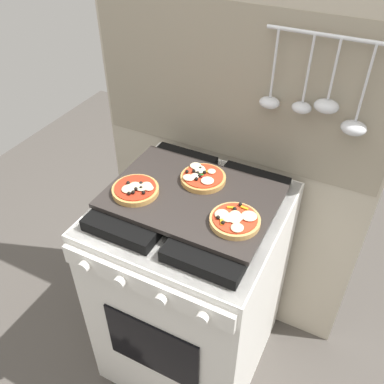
# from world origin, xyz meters

# --- Properties ---
(ground_plane) EXTENTS (4.00, 4.00, 0.00)m
(ground_plane) POSITION_xyz_m (0.00, 0.00, 0.00)
(ground_plane) COLOR #4C4742
(kitchen_backsplash) EXTENTS (1.10, 0.09, 1.55)m
(kitchen_backsplash) POSITION_xyz_m (0.00, 0.33, 0.79)
(kitchen_backsplash) COLOR #B2A893
(kitchen_backsplash) RESTS_ON ground_plane
(stove) EXTENTS (0.60, 0.64, 0.90)m
(stove) POSITION_xyz_m (-0.00, -0.00, 0.45)
(stove) COLOR white
(stove) RESTS_ON ground_plane
(baking_tray) EXTENTS (0.54, 0.38, 0.02)m
(baking_tray) POSITION_xyz_m (0.00, 0.00, 0.91)
(baking_tray) COLOR #2D2826
(baking_tray) RESTS_ON stove
(pizza_left) EXTENTS (0.15, 0.15, 0.03)m
(pizza_left) POSITION_xyz_m (-0.17, -0.07, 0.93)
(pizza_left) COLOR tan
(pizza_left) RESTS_ON baking_tray
(pizza_right) EXTENTS (0.15, 0.15, 0.03)m
(pizza_right) POSITION_xyz_m (0.18, -0.06, 0.93)
(pizza_right) COLOR tan
(pizza_right) RESTS_ON baking_tray
(pizza_center) EXTENTS (0.15, 0.15, 0.03)m
(pizza_center) POSITION_xyz_m (-0.01, 0.08, 0.93)
(pizza_center) COLOR tan
(pizza_center) RESTS_ON baking_tray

